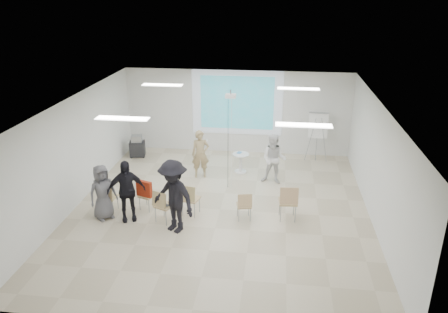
# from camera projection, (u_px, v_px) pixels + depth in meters

# --- Properties ---
(floor) EXTENTS (8.00, 9.00, 0.10)m
(floor) POSITION_uv_depth(u_px,v_px,m) (220.00, 211.00, 12.00)
(floor) COLOR beige
(floor) RESTS_ON ground
(ceiling) EXTENTS (8.00, 9.00, 0.10)m
(ceiling) POSITION_uv_depth(u_px,v_px,m) (220.00, 101.00, 10.86)
(ceiling) COLOR white
(ceiling) RESTS_ON wall_back
(wall_back) EXTENTS (8.00, 0.10, 3.00)m
(wall_back) POSITION_uv_depth(u_px,v_px,m) (237.00, 112.00, 15.63)
(wall_back) COLOR silver
(wall_back) RESTS_ON floor
(wall_left) EXTENTS (0.10, 9.00, 3.00)m
(wall_left) POSITION_uv_depth(u_px,v_px,m) (73.00, 152.00, 11.90)
(wall_left) COLOR silver
(wall_left) RESTS_ON floor
(wall_right) EXTENTS (0.10, 9.00, 3.00)m
(wall_right) POSITION_uv_depth(u_px,v_px,m) (380.00, 166.00, 10.96)
(wall_right) COLOR silver
(wall_right) RESTS_ON floor
(projection_halo) EXTENTS (3.20, 0.01, 2.30)m
(projection_halo) POSITION_uv_depth(u_px,v_px,m) (237.00, 103.00, 15.44)
(projection_halo) COLOR silver
(projection_halo) RESTS_ON wall_back
(projection_image) EXTENTS (2.60, 0.01, 1.90)m
(projection_image) POSITION_uv_depth(u_px,v_px,m) (237.00, 103.00, 15.42)
(projection_image) COLOR teal
(projection_image) RESTS_ON wall_back
(pedestal_table) EXTENTS (0.68, 0.68, 0.67)m
(pedestal_table) POSITION_uv_depth(u_px,v_px,m) (241.00, 162.00, 14.21)
(pedestal_table) COLOR white
(pedestal_table) RESTS_ON floor
(player_left) EXTENTS (0.73, 0.58, 1.74)m
(player_left) POSITION_uv_depth(u_px,v_px,m) (200.00, 151.00, 13.73)
(player_left) COLOR tan
(player_left) RESTS_ON floor
(player_right) EXTENTS (0.95, 0.82, 1.74)m
(player_right) POSITION_uv_depth(u_px,v_px,m) (274.00, 157.00, 13.28)
(player_right) COLOR white
(player_right) RESTS_ON floor
(controller_left) EXTENTS (0.06, 0.11, 0.04)m
(controller_left) POSITION_uv_depth(u_px,v_px,m) (207.00, 140.00, 13.84)
(controller_left) COLOR silver
(controller_left) RESTS_ON player_left
(controller_right) EXTENTS (0.07, 0.14, 0.04)m
(controller_right) POSITION_uv_depth(u_px,v_px,m) (269.00, 144.00, 13.42)
(controller_right) COLOR silver
(controller_right) RESTS_ON player_right
(chair_far_left) EXTENTS (0.42, 0.44, 0.82)m
(chair_far_left) POSITION_uv_depth(u_px,v_px,m) (108.00, 196.00, 11.67)
(chair_far_left) COLOR tan
(chair_far_left) RESTS_ON floor
(chair_left_mid) EXTENTS (0.50, 0.51, 0.81)m
(chair_left_mid) POSITION_uv_depth(u_px,v_px,m) (146.00, 194.00, 11.78)
(chair_left_mid) COLOR tan
(chair_left_mid) RESTS_ON floor
(chair_left_inner) EXTENTS (0.57, 0.59, 0.91)m
(chair_left_inner) POSITION_uv_depth(u_px,v_px,m) (162.00, 204.00, 11.14)
(chair_left_inner) COLOR tan
(chair_left_inner) RESTS_ON floor
(chair_center) EXTENTS (0.51, 0.53, 0.90)m
(chair_center) POSITION_uv_depth(u_px,v_px,m) (190.00, 197.00, 11.48)
(chair_center) COLOR tan
(chair_center) RESTS_ON floor
(chair_right_inner) EXTENTS (0.45, 0.47, 0.79)m
(chair_right_inner) POSITION_uv_depth(u_px,v_px,m) (244.00, 204.00, 11.27)
(chair_right_inner) COLOR tan
(chair_right_inner) RESTS_ON floor
(chair_right_far) EXTENTS (0.51, 0.54, 1.00)m
(chair_right_far) POSITION_uv_depth(u_px,v_px,m) (288.00, 200.00, 11.22)
(chair_right_far) COLOR tan
(chair_right_far) RESTS_ON floor
(red_jacket) EXTENTS (0.47, 0.25, 0.44)m
(red_jacket) POSITION_uv_depth(u_px,v_px,m) (144.00, 189.00, 11.55)
(red_jacket) COLOR #AE2D15
(red_jacket) RESTS_ON chair_left_mid
(laptop) EXTENTS (0.40, 0.36, 0.03)m
(laptop) POSITION_uv_depth(u_px,v_px,m) (165.00, 204.00, 11.24)
(laptop) COLOR black
(laptop) RESTS_ON chair_left_inner
(audience_left) EXTENTS (1.28, 1.04, 1.90)m
(audience_left) POSITION_uv_depth(u_px,v_px,m) (126.00, 187.00, 11.13)
(audience_left) COLOR black
(audience_left) RESTS_ON floor
(audience_mid) EXTENTS (1.58, 1.35, 2.14)m
(audience_mid) POSITION_uv_depth(u_px,v_px,m) (173.00, 192.00, 10.58)
(audience_mid) COLOR black
(audience_mid) RESTS_ON floor
(audience_outer) EXTENTS (0.95, 0.96, 1.67)m
(audience_outer) POSITION_uv_depth(u_px,v_px,m) (102.00, 189.00, 11.26)
(audience_outer) COLOR slate
(audience_outer) RESTS_ON floor
(flipchart_easel) EXTENTS (0.76, 0.58, 1.77)m
(flipchart_easel) POSITION_uv_depth(u_px,v_px,m) (318.00, 126.00, 14.77)
(flipchart_easel) COLOR gray
(flipchart_easel) RESTS_ON floor
(av_cart) EXTENTS (0.60, 0.52, 0.79)m
(av_cart) POSITION_uv_depth(u_px,v_px,m) (137.00, 147.00, 15.54)
(av_cart) COLOR black
(av_cart) RESTS_ON floor
(ceiling_projector) EXTENTS (0.30, 0.25, 3.00)m
(ceiling_projector) POSITION_uv_depth(u_px,v_px,m) (231.00, 101.00, 12.36)
(ceiling_projector) COLOR white
(ceiling_projector) RESTS_ON ceiling
(fluor_panel_nw) EXTENTS (1.20, 0.30, 0.02)m
(fluor_panel_nw) POSITION_uv_depth(u_px,v_px,m) (162.00, 85.00, 12.97)
(fluor_panel_nw) COLOR white
(fluor_panel_nw) RESTS_ON ceiling
(fluor_panel_ne) EXTENTS (1.20, 0.30, 0.02)m
(fluor_panel_ne) POSITION_uv_depth(u_px,v_px,m) (298.00, 89.00, 12.50)
(fluor_panel_ne) COLOR white
(fluor_panel_ne) RESTS_ON ceiling
(fluor_panel_sw) EXTENTS (1.20, 0.30, 0.02)m
(fluor_panel_sw) POSITION_uv_depth(u_px,v_px,m) (122.00, 118.00, 9.74)
(fluor_panel_sw) COLOR white
(fluor_panel_sw) RESTS_ON ceiling
(fluor_panel_se) EXTENTS (1.20, 0.30, 0.02)m
(fluor_panel_se) POSITION_uv_depth(u_px,v_px,m) (304.00, 125.00, 9.27)
(fluor_panel_se) COLOR white
(fluor_panel_se) RESTS_ON ceiling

